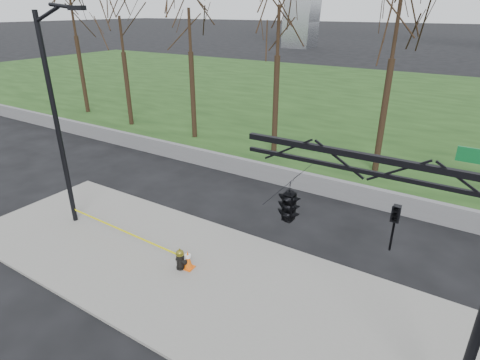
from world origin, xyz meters
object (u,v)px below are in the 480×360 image
Objects in this scene: fire_hydrant at (181,259)px; street_light at (58,110)px; traffic_signal_mast at (322,210)px; traffic_cone at (188,260)px.

street_light is (-5.54, 0.20, 4.25)m from fire_hydrant.
fire_hydrant is 6.98m from street_light.
fire_hydrant is 6.26m from traffic_signal_mast.
street_light is at bearing 173.20° from traffic_signal_mast.
traffic_cone is at bearing 166.69° from traffic_signal_mast.
traffic_signal_mast is (4.76, -1.08, 3.71)m from traffic_cone.
fire_hydrant is at bearing -146.49° from traffic_cone.
traffic_signal_mast is at bearing -9.56° from fire_hydrant.
street_light is (-5.74, 0.07, 4.25)m from traffic_cone.
fire_hydrant is at bearing 168.69° from traffic_signal_mast.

